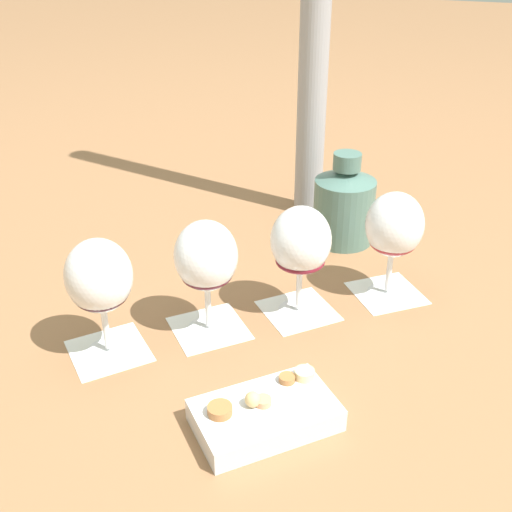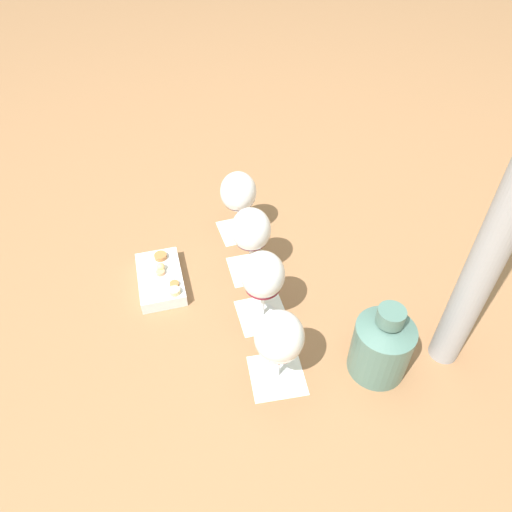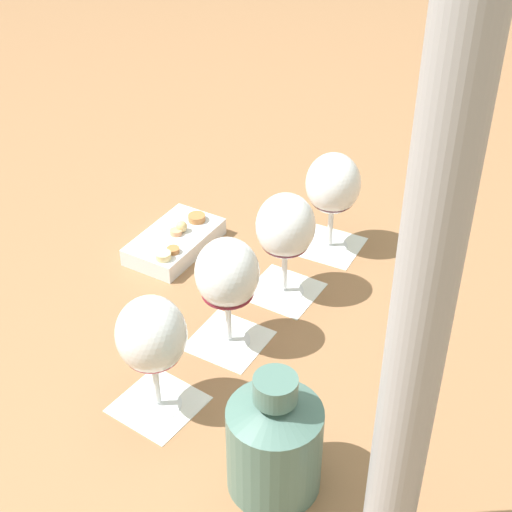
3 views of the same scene
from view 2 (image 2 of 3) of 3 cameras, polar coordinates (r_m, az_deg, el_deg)
ground_plane at (r=1.09m, az=-0.08°, el=-4.50°), size 8.00×8.00×0.00m
tasting_card_0 at (r=0.95m, az=2.64°, el=-14.66°), size 0.15×0.15×0.00m
tasting_card_1 at (r=1.04m, az=0.79°, el=-7.27°), size 0.15×0.15×0.00m
tasting_card_2 at (r=1.14m, az=-0.58°, el=-1.59°), size 0.15×0.15×0.00m
tasting_card_3 at (r=1.26m, az=-2.06°, el=3.26°), size 0.15×0.15×0.00m
wine_glass_0 at (r=0.85m, az=2.90°, el=-10.37°), size 0.09×0.09×0.18m
wine_glass_1 at (r=0.95m, az=0.85°, el=-2.66°), size 0.09×0.09×0.18m
wine_glass_2 at (r=1.06m, az=-0.62°, el=3.00°), size 0.09×0.09×0.18m
wine_glass_3 at (r=1.18m, az=-2.21°, el=7.72°), size 0.09×0.09×0.18m
ceramic_vase at (r=0.93m, az=15.47°, el=-10.58°), size 0.12×0.12×0.18m
snack_dish at (r=1.12m, az=-11.82°, el=-2.77°), size 0.20×0.20×0.05m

